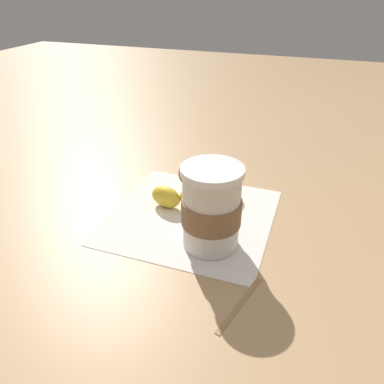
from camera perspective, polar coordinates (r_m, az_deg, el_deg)
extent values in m
plane|color=tan|center=(0.63, 0.00, -3.71)|extent=(3.00, 3.00, 0.00)
cube|color=white|center=(0.63, 0.00, -3.66)|extent=(0.26, 0.26, 0.00)
cylinder|color=silver|center=(0.54, 2.95, -2.80)|extent=(0.08, 0.08, 0.12)
cylinder|color=white|center=(0.51, 3.14, 3.23)|extent=(0.09, 0.09, 0.01)
cylinder|color=#846042|center=(0.54, 2.95, -2.89)|extent=(0.09, 0.09, 0.04)
cylinder|color=beige|center=(0.66, 0.98, -0.31)|extent=(0.06, 0.06, 0.04)
ellipsoid|color=brown|center=(0.64, 1.01, 2.89)|extent=(0.07, 0.07, 0.05)
ellipsoid|color=gold|center=(0.65, -3.98, -0.72)|extent=(0.06, 0.04, 0.04)
ellipsoid|color=gold|center=(0.64, 0.93, -0.80)|extent=(0.07, 0.06, 0.04)
ellipsoid|color=gold|center=(0.67, 5.09, 0.36)|extent=(0.06, 0.06, 0.04)
cube|color=#9E7547|center=(0.48, 7.34, -16.54)|extent=(0.04, 0.11, 0.00)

